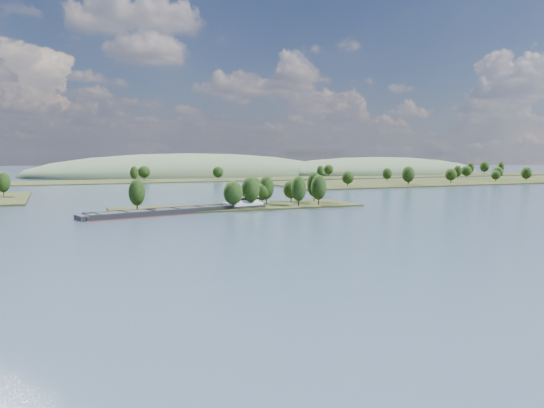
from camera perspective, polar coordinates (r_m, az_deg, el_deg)
name	(u,v)px	position (r m, az deg, el deg)	size (l,w,h in m)	color
ground	(303,226)	(159.92, 3.40, -2.37)	(1800.00, 1800.00, 0.00)	#34445A
tree_island	(253,197)	(216.35, -2.10, 0.73)	(100.00, 30.68, 14.34)	#272E14
right_bank	(469,180)	(441.50, 20.46, 2.41)	(320.00, 90.00, 15.35)	#272E14
back_shoreline	(158,180)	(429.79, -12.17, 2.52)	(900.00, 60.00, 14.70)	#272E14
hill_east	(376,173)	(592.89, 11.14, 3.25)	(260.00, 140.00, 36.00)	#41563B
hill_west	(191,175)	(538.58, -8.74, 3.08)	(320.00, 160.00, 44.00)	#41563B
cargo_barge	(191,209)	(198.68, -8.68, -0.54)	(72.34, 25.72, 9.79)	black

